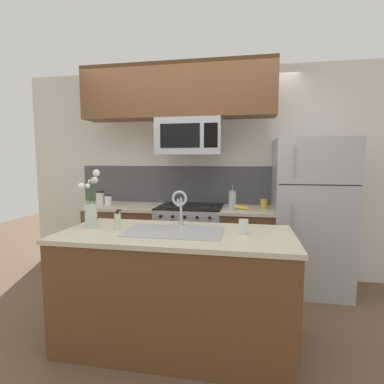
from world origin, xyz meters
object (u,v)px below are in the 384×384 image
Objects in this scene: refrigerator at (310,215)px; dish_soap_bottle at (118,221)px; stove_range at (190,243)px; storage_jar_medium at (108,200)px; coffee_tin at (264,204)px; flower_vase at (91,209)px; french_press at (232,199)px; drinking_glass at (243,227)px; microwave at (190,137)px; storage_jar_tall at (100,198)px; banana_bunch at (241,207)px; sink_faucet at (180,203)px.

refrigerator is 10.30× the size of dish_soap_bottle.
storage_jar_medium is (-1.04, -0.02, 0.51)m from stove_range.
coffee_tin is 1.94m from flower_vase.
coffee_tin is at bearing -1.58° from french_press.
coffee_tin is 1.28m from drinking_glass.
coffee_tin is 0.99× the size of drinking_glass.
french_press is at bearing 48.72° from flower_vase.
storage_jar_tall is at bearing 179.44° from microwave.
refrigerator is at bearing 0.99° from storage_jar_medium.
storage_jar_tall reaches higher than banana_bunch.
french_press is 1.56m from dish_soap_bottle.
storage_jar_tall is (-1.16, 0.01, -0.74)m from microwave.
french_press is 0.55× the size of flower_vase.
sink_faucet is (1.26, -1.02, 0.11)m from storage_jar_tall.
french_press reaches higher than coffee_tin.
storage_jar_medium is at bearing -176.96° from french_press.
flower_vase is at bearing -116.99° from stove_range.
storage_jar_medium is 0.42× the size of sink_faucet.
coffee_tin is (0.25, 0.11, 0.03)m from banana_bunch.
banana_bunch is 0.18m from french_press.
flower_vase is (-0.72, -0.17, -0.05)m from sink_faucet.
stove_range is 1.27m from microwave.
french_press reaches higher than dish_soap_bottle.
microwave is 1.20m from sink_faucet.
microwave reaches higher than drinking_glass.
french_press is (1.65, 0.07, 0.02)m from storage_jar_tall.
coffee_tin is (-0.51, 0.03, 0.11)m from refrigerator.
refrigerator is at bearing 0.67° from storage_jar_tall.
french_press reaches higher than banana_bunch.
french_press is (-0.11, 0.12, 0.08)m from banana_bunch.
drinking_glass is (0.64, -1.21, 0.50)m from stove_range.
refrigerator is at bearing 31.74° from flower_vase.
refrigerator is 8.91× the size of banana_bunch.
french_press is (0.50, 0.06, 0.55)m from stove_range.
microwave is at bearing -170.73° from french_press.
dish_soap_bottle reaches higher than drinking_glass.
storage_jar_tall is 0.63× the size of french_press.
coffee_tin is (0.36, -0.01, -0.04)m from french_press.
drinking_glass is (1.80, -1.20, -0.03)m from storage_jar_tall.
storage_jar_tall reaches higher than stove_range.
flower_vase is at bearing -139.55° from coffee_tin.
dish_soap_bottle is at bearing -129.15° from banana_bunch.
banana_bunch is 1.16× the size of dish_soap_bottle.
dish_soap_bottle reaches higher than coffee_tin.
french_press is 2.43× the size of coffee_tin.
microwave is 5.84× the size of storage_jar_medium.
storage_jar_tall is at bearing 174.06° from storage_jar_medium.
dish_soap_bottle is 1.48× the size of drinking_glass.
french_press is at bearing 131.86° from banana_bunch.
stove_range is 1.48m from flower_vase.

